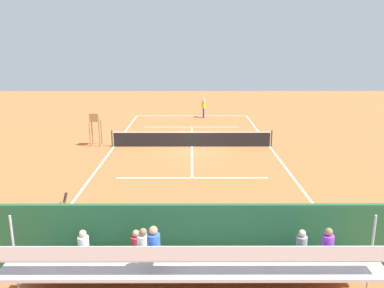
% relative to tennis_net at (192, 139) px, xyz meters
% --- Properties ---
extents(ground_plane, '(60.00, 60.00, 0.00)m').
position_rel_tennis_net_xyz_m(ground_plane, '(0.00, 0.00, -0.50)').
color(ground_plane, '#BC6033').
extents(court_line_markings, '(10.10, 22.20, 0.01)m').
position_rel_tennis_net_xyz_m(court_line_markings, '(0.00, -0.04, -0.50)').
color(court_line_markings, white).
rests_on(court_line_markings, ground).
extents(tennis_net, '(10.30, 0.10, 1.07)m').
position_rel_tennis_net_xyz_m(tennis_net, '(0.00, 0.00, 0.00)').
color(tennis_net, black).
rests_on(tennis_net, ground).
extents(backdrop_wall, '(18.00, 0.16, 2.00)m').
position_rel_tennis_net_xyz_m(backdrop_wall, '(0.00, 14.00, 0.50)').
color(backdrop_wall, '#235633').
rests_on(backdrop_wall, ground).
extents(bleacher_stand, '(9.06, 2.40, 2.48)m').
position_rel_tennis_net_xyz_m(bleacher_stand, '(0.01, 15.33, 0.41)').
color(bleacher_stand, '#B2B2B7').
rests_on(bleacher_stand, ground).
extents(umpire_chair, '(0.67, 0.67, 2.14)m').
position_rel_tennis_net_xyz_m(umpire_chair, '(6.20, -0.24, 0.81)').
color(umpire_chair, olive).
rests_on(umpire_chair, ground).
extents(courtside_bench, '(1.80, 0.40, 0.93)m').
position_rel_tennis_net_xyz_m(courtside_bench, '(-1.98, 13.27, 0.06)').
color(courtside_bench, '#9E754C').
rests_on(courtside_bench, ground).
extents(equipment_bag, '(0.90, 0.36, 0.36)m').
position_rel_tennis_net_xyz_m(equipment_bag, '(-0.47, 13.40, -0.32)').
color(equipment_bag, '#B22D2D').
rests_on(equipment_bag, ground).
extents(tennis_player, '(0.39, 0.54, 1.93)m').
position_rel_tennis_net_xyz_m(tennis_player, '(-1.06, -10.14, 0.51)').
color(tennis_player, navy).
rests_on(tennis_player, ground).
extents(tennis_racket, '(0.55, 0.47, 0.03)m').
position_rel_tennis_net_xyz_m(tennis_racket, '(-0.14, -10.37, -0.49)').
color(tennis_racket, black).
rests_on(tennis_racket, ground).
extents(tennis_ball_near, '(0.07, 0.07, 0.07)m').
position_rel_tennis_net_xyz_m(tennis_ball_near, '(1.04, -6.88, -0.47)').
color(tennis_ball_near, '#CCDB33').
rests_on(tennis_ball_near, ground).
extents(tennis_ball_far, '(0.07, 0.07, 0.07)m').
position_rel_tennis_net_xyz_m(tennis_ball_far, '(-0.97, -9.21, -0.47)').
color(tennis_ball_far, '#CCDB33').
rests_on(tennis_ball_far, ground).
extents(line_judge, '(0.42, 0.55, 1.93)m').
position_rel_tennis_net_xyz_m(line_judge, '(4.08, 13.03, 0.51)').
color(line_judge, '#232328').
rests_on(line_judge, ground).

